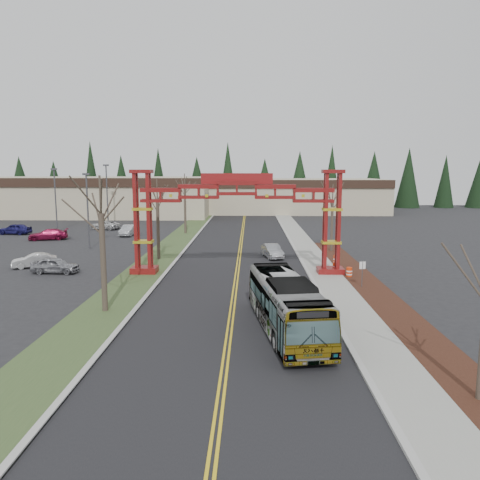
{
  "coord_description": "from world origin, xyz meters",
  "views": [
    {
      "loc": [
        1.14,
        -21.33,
        8.83
      ],
      "look_at": [
        0.39,
        12.13,
        3.84
      ],
      "focal_mm": 35.0,
      "sensor_mm": 36.0,
      "label": 1
    }
  ],
  "objects_px": {
    "parked_car_near_a": "(55,265)",
    "parked_car_mid_b": "(15,229)",
    "light_pole_near": "(88,205)",
    "parked_car_near_b": "(34,261)",
    "barrel_south": "(349,273)",
    "light_pole_mid": "(55,195)",
    "bare_tree_median_near": "(101,214)",
    "gateway_arch": "(237,205)",
    "retail_building_west": "(95,196)",
    "barrel_mid": "(335,268)",
    "retail_building_east": "(292,195)",
    "bare_tree_right_far": "(332,202)",
    "light_pole_far": "(107,190)",
    "street_sign": "(362,269)",
    "parked_car_far_a": "(129,230)",
    "parked_car_mid_a": "(48,234)",
    "bare_tree_median_far": "(185,190)",
    "silver_sedan": "(272,251)",
    "transit_bus": "(286,304)",
    "bare_tree_median_mid": "(157,201)",
    "parked_car_far_b": "(105,225)",
    "barrel_north": "(336,261)"
  },
  "relations": [
    {
      "from": "parked_car_near_a",
      "to": "bare_tree_median_mid",
      "type": "bearing_deg",
      "value": -47.83
    },
    {
      "from": "parked_car_far_b",
      "to": "retail_building_west",
      "type": "bearing_deg",
      "value": -139.2
    },
    {
      "from": "retail_building_west",
      "to": "bare_tree_median_near",
      "type": "relative_size",
      "value": 5.39
    },
    {
      "from": "parked_car_mid_a",
      "to": "bare_tree_median_far",
      "type": "distance_m",
      "value": 18.77
    },
    {
      "from": "parked_car_near_b",
      "to": "light_pole_mid",
      "type": "xyz_separation_m",
      "value": [
        -8.46,
        25.59,
        4.65
      ]
    },
    {
      "from": "parked_car_far_a",
      "to": "light_pole_near",
      "type": "xyz_separation_m",
      "value": [
        -1.61,
        -11.07,
        4.21
      ]
    },
    {
      "from": "parked_car_far_a",
      "to": "light_pole_near",
      "type": "relative_size",
      "value": 0.52
    },
    {
      "from": "barrel_north",
      "to": "silver_sedan",
      "type": "bearing_deg",
      "value": 144.75
    },
    {
      "from": "barrel_south",
      "to": "parked_car_near_a",
      "type": "bearing_deg",
      "value": 177.15
    },
    {
      "from": "transit_bus",
      "to": "parked_car_near_b",
      "type": "distance_m",
      "value": 27.52
    },
    {
      "from": "light_pole_far",
      "to": "barrel_south",
      "type": "xyz_separation_m",
      "value": [
        31.76,
        -38.38,
        -5.22
      ]
    },
    {
      "from": "parked_car_near_b",
      "to": "barrel_south",
      "type": "relative_size",
      "value": 4.33
    },
    {
      "from": "transit_bus",
      "to": "parked_car_near_a",
      "type": "bearing_deg",
      "value": 134.3
    },
    {
      "from": "bare_tree_right_far",
      "to": "barrel_mid",
      "type": "distance_m",
      "value": 11.97
    },
    {
      "from": "light_pole_far",
      "to": "retail_building_east",
      "type": "bearing_deg",
      "value": 37.44
    },
    {
      "from": "parked_car_mid_b",
      "to": "barrel_south",
      "type": "distance_m",
      "value": 48.45
    },
    {
      "from": "parked_car_near_a",
      "to": "barrel_south",
      "type": "height_order",
      "value": "parked_car_near_a"
    },
    {
      "from": "retail_building_east",
      "to": "light_pole_far",
      "type": "relative_size",
      "value": 3.88
    },
    {
      "from": "retail_building_east",
      "to": "light_pole_far",
      "type": "xyz_separation_m",
      "value": [
        -32.42,
        -24.82,
        2.16
      ]
    },
    {
      "from": "gateway_arch",
      "to": "light_pole_near",
      "type": "distance_m",
      "value": 21.32
    },
    {
      "from": "parked_car_mid_b",
      "to": "parked_car_far_b",
      "type": "xyz_separation_m",
      "value": [
        10.78,
        5.8,
        -0.11
      ]
    },
    {
      "from": "parked_car_far_b",
      "to": "bare_tree_median_near",
      "type": "bearing_deg",
      "value": 37.05
    },
    {
      "from": "parked_car_far_b",
      "to": "barrel_south",
      "type": "distance_m",
      "value": 43.72
    },
    {
      "from": "silver_sedan",
      "to": "light_pole_far",
      "type": "xyz_separation_m",
      "value": [
        -25.8,
        29.42,
        4.99
      ]
    },
    {
      "from": "retail_building_east",
      "to": "transit_bus",
      "type": "height_order",
      "value": "retail_building_east"
    },
    {
      "from": "retail_building_east",
      "to": "gateway_arch",
      "type": "bearing_deg",
      "value": -99.17
    },
    {
      "from": "parked_car_mid_a",
      "to": "bare_tree_median_mid",
      "type": "height_order",
      "value": "bare_tree_median_mid"
    },
    {
      "from": "light_pole_mid",
      "to": "barrel_mid",
      "type": "xyz_separation_m",
      "value": [
        35.7,
        -27.46,
        -4.81
      ]
    },
    {
      "from": "parked_car_near_a",
      "to": "barrel_mid",
      "type": "relative_size",
      "value": 4.28
    },
    {
      "from": "parked_car_near_b",
      "to": "bare_tree_median_far",
      "type": "distance_m",
      "value": 26.28
    },
    {
      "from": "parked_car_mid_b",
      "to": "light_pole_far",
      "type": "height_order",
      "value": "light_pole_far"
    },
    {
      "from": "bare_tree_right_far",
      "to": "bare_tree_median_near",
      "type": "bearing_deg",
      "value": -128.85
    },
    {
      "from": "retail_building_west",
      "to": "street_sign",
      "type": "relative_size",
      "value": 22.35
    },
    {
      "from": "bare_tree_right_far",
      "to": "parked_car_near_b",
      "type": "bearing_deg",
      "value": -162.68
    },
    {
      "from": "bare_tree_median_far",
      "to": "barrel_south",
      "type": "height_order",
      "value": "bare_tree_median_far"
    },
    {
      "from": "parked_car_far_b",
      "to": "barrel_north",
      "type": "distance_m",
      "value": 40.2
    },
    {
      "from": "parked_car_mid_b",
      "to": "bare_tree_median_near",
      "type": "distance_m",
      "value": 43.05
    },
    {
      "from": "bare_tree_median_far",
      "to": "light_pole_mid",
      "type": "height_order",
      "value": "light_pole_mid"
    },
    {
      "from": "parked_car_near_b",
      "to": "retail_building_east",
      "type": "bearing_deg",
      "value": 129.54
    },
    {
      "from": "gateway_arch",
      "to": "retail_building_west",
      "type": "relative_size",
      "value": 0.4
    },
    {
      "from": "light_pole_mid",
      "to": "bare_tree_median_near",
      "type": "bearing_deg",
      "value": -63.83
    },
    {
      "from": "silver_sedan",
      "to": "bare_tree_right_far",
      "type": "bearing_deg",
      "value": 16.07
    },
    {
      "from": "retail_building_west",
      "to": "bare_tree_right_far",
      "type": "relative_size",
      "value": 6.26
    },
    {
      "from": "light_pole_mid",
      "to": "silver_sedan",
      "type": "bearing_deg",
      "value": -33.56
    },
    {
      "from": "barrel_north",
      "to": "bare_tree_median_near",
      "type": "bearing_deg",
      "value": -139.5
    },
    {
      "from": "parked_car_mid_a",
      "to": "parked_car_mid_b",
      "type": "height_order",
      "value": "parked_car_mid_b"
    },
    {
      "from": "retail_building_east",
      "to": "bare_tree_median_near",
      "type": "distance_m",
      "value": 75.21
    },
    {
      "from": "light_pole_near",
      "to": "parked_car_near_b",
      "type": "bearing_deg",
      "value": -98.72
    },
    {
      "from": "parked_car_near_a",
      "to": "parked_car_mid_b",
      "type": "distance_m",
      "value": 29.24
    },
    {
      "from": "retail_building_east",
      "to": "street_sign",
      "type": "height_order",
      "value": "retail_building_east"
    }
  ]
}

